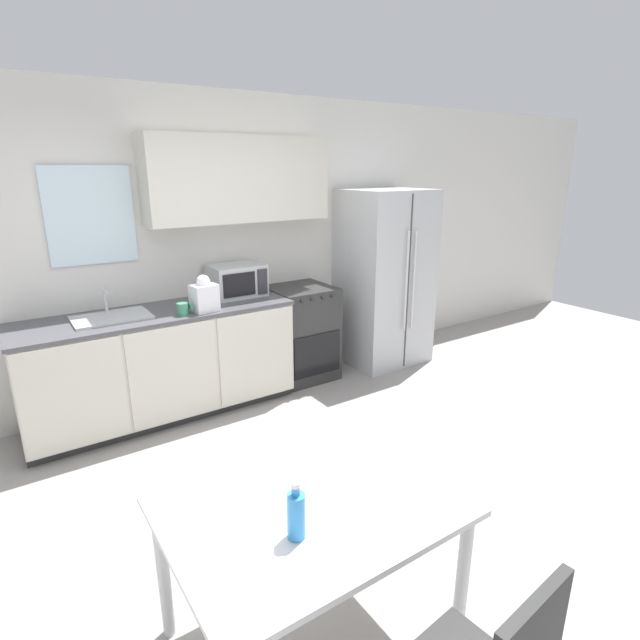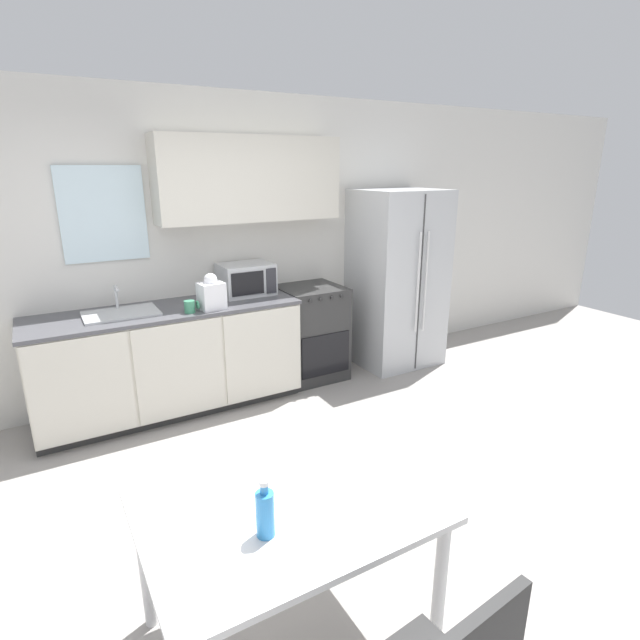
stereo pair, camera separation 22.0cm
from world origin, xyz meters
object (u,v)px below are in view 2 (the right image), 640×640
microwave (246,279)px  coffee_mug (191,306)px  refrigerator (397,279)px  oven_range (311,333)px  drink_bottle (265,513)px  dining_table (286,521)px

microwave → coffee_mug: 0.71m
coffee_mug → refrigerator: bearing=4.7°
oven_range → coffee_mug: 1.38m
microwave → coffee_mug: size_ratio=3.97×
coffee_mug → microwave: bearing=28.7°
microwave → drink_bottle: (-1.05, -2.77, -0.24)m
refrigerator → microwave: size_ratio=3.89×
microwave → dining_table: size_ratio=0.40×
drink_bottle → microwave: bearing=69.2°
oven_range → microwave: 0.88m
microwave → drink_bottle: size_ratio=1.99×
oven_range → coffee_mug: bearing=-168.4°
coffee_mug → drink_bottle: bearing=-100.1°
oven_range → dining_table: (-1.54, -2.55, 0.17)m
oven_range → coffee_mug: size_ratio=7.85×
oven_range → refrigerator: size_ratio=0.51×
refrigerator → dining_table: refrigerator is taller
oven_range → microwave: (-0.63, 0.08, 0.60)m
dining_table → refrigerator: bearing=44.3°
refrigerator → microwave: refrigerator is taller
oven_range → dining_table: 2.99m
refrigerator → drink_bottle: (-2.69, -2.62, -0.09)m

